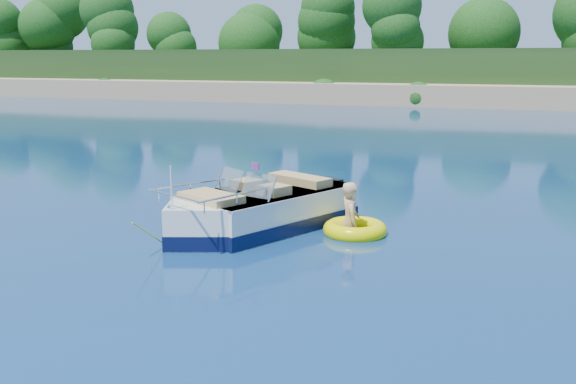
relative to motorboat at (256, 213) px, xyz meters
name	(u,v)px	position (x,y,z in m)	size (l,w,h in m)	color
ground	(166,234)	(-1.50, -0.95, -0.34)	(160.00, 160.00, 0.00)	#0A254A
shoreline	(466,79)	(-1.50, 62.83, 0.64)	(170.00, 59.00, 6.00)	tan
treeline	(443,28)	(-1.46, 40.07, 5.21)	(150.00, 7.12, 8.19)	black
motorboat	(256,213)	(0.00, 0.00, 0.00)	(3.23, 4.88, 1.74)	white
tow_tube	(355,230)	(1.96, 0.37, -0.25)	(1.34, 1.34, 0.33)	#F1E800
boy	(349,232)	(1.83, 0.44, -0.34)	(0.60, 0.39, 1.65)	tan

